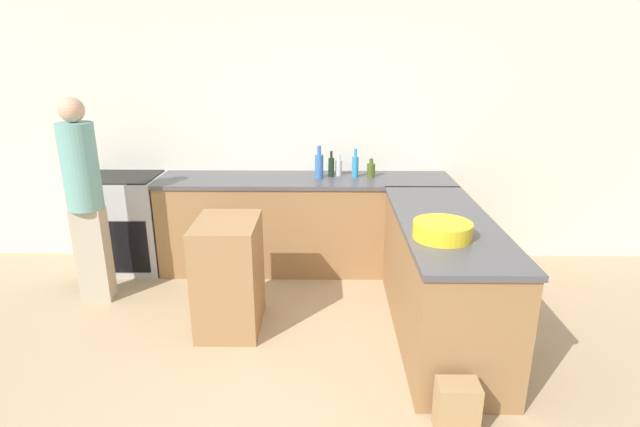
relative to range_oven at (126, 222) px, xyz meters
The scene contains 14 objects.
ground_plane 2.86m from the range_oven, 50.07° to the right, with size 14.00×14.00×0.00m, color tan.
wall_back 2.04m from the range_oven, 10.71° to the left, with size 8.00×0.06×2.70m.
counter_back 1.81m from the range_oven, ahead, with size 2.86×0.66×0.94m.
counter_peninsula 3.16m from the range_oven, 23.41° to the right, with size 0.69×1.91×0.94m.
range_oven is the anchor object (origin of this frame).
island_table 1.72m from the range_oven, 42.91° to the right, with size 0.47×0.62×0.89m.
mixing_bowl 3.26m from the range_oven, 30.25° to the right, with size 0.39×0.39×0.11m.
dish_soap_bottle 2.37m from the range_oven, ahead, with size 0.06×0.06×0.28m.
water_bottle_blue 2.03m from the range_oven, ahead, with size 0.08×0.08×0.32m.
wine_bottle_dark 2.14m from the range_oven, ahead, with size 0.06×0.06×0.25m.
vinegar_bottle_clear 2.21m from the range_oven, ahead, with size 0.07×0.07×0.21m.
olive_oil_bottle 2.51m from the range_oven, ahead, with size 0.08×0.08×0.18m.
person_by_range 0.88m from the range_oven, 90.65° to the right, with size 0.29×0.29×1.77m.
paper_bag 3.63m from the range_oven, 40.05° to the right, with size 0.24×0.17×0.33m.
Camera 1 is at (0.20, -2.55, 2.11)m, focal length 28.00 mm.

